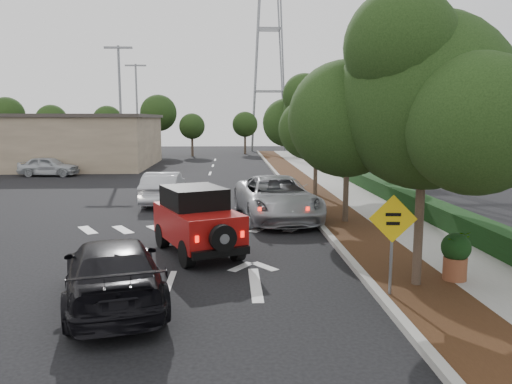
{
  "coord_description": "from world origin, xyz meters",
  "views": [
    {
      "loc": [
        1.44,
        -11.1,
        3.79
      ],
      "look_at": [
        2.17,
        3.0,
        1.73
      ],
      "focal_mm": 35.0,
      "sensor_mm": 36.0,
      "label": 1
    }
  ],
  "objects": [
    {
      "name": "transmission_tower",
      "position": [
        6.0,
        48.0,
        0.0
      ],
      "size": [
        7.0,
        4.0,
        28.0
      ],
      "primitive_type": null,
      "color": "slate",
      "rests_on": "ground"
    },
    {
      "name": "street_tree_far",
      "position": [
        5.6,
        13.0,
        0.0
      ],
      "size": [
        3.4,
        3.4,
        5.62
      ],
      "primitive_type": null,
      "color": "black",
      "rests_on": "ground"
    },
    {
      "name": "silver_suv_ahead",
      "position": [
        3.2,
        7.7,
        0.81
      ],
      "size": [
        3.31,
        6.09,
        1.62
      ],
      "primitive_type": "imported",
      "rotation": [
        0.0,
        0.0,
        0.11
      ],
      "color": "#9D9FA5",
      "rests_on": "ground"
    },
    {
      "name": "parked_suv",
      "position": [
        -10.76,
        22.92,
        0.67
      ],
      "size": [
        4.05,
        1.97,
        1.33
      ],
      "primitive_type": "imported",
      "rotation": [
        0.0,
        0.0,
        1.47
      ],
      "color": "#B7BBBF",
      "rests_on": "ground"
    },
    {
      "name": "light_pole_b",
      "position": [
        -7.5,
        38.0,
        0.0
      ],
      "size": [
        2.0,
        0.22,
        9.0
      ],
      "primitive_type": null,
      "color": "slate",
      "rests_on": "ground"
    },
    {
      "name": "black_suv_oncoming",
      "position": [
        -1.0,
        -1.03,
        0.68
      ],
      "size": [
        3.08,
        5.02,
        1.36
      ],
      "primitive_type": "imported",
      "rotation": [
        0.0,
        0.0,
        3.41
      ],
      "color": "black",
      "rests_on": "ground"
    },
    {
      "name": "sidewalk",
      "position": [
        7.5,
        12.0,
        0.06
      ],
      "size": [
        2.0,
        70.0,
        0.12
      ],
      "primitive_type": "cube",
      "color": "gray",
      "rests_on": "ground"
    },
    {
      "name": "ground",
      "position": [
        0.0,
        0.0,
        0.0
      ],
      "size": [
        120.0,
        120.0,
        0.0
      ],
      "primitive_type": "plane",
      "color": "black",
      "rests_on": "ground"
    },
    {
      "name": "street_tree_mid",
      "position": [
        5.6,
        6.5,
        0.0
      ],
      "size": [
        3.2,
        3.2,
        5.32
      ],
      "primitive_type": null,
      "color": "black",
      "rests_on": "ground"
    },
    {
      "name": "speed_hump_sign",
      "position": [
        4.8,
        -1.13,
        1.48
      ],
      "size": [
        1.0,
        0.12,
        2.14
      ],
      "rotation": [
        0.0,
        0.0,
        -0.09
      ],
      "color": "slate",
      "rests_on": "ground"
    },
    {
      "name": "silver_sedan_oncoming",
      "position": [
        -1.59,
        11.49,
        0.72
      ],
      "size": [
        1.59,
        4.39,
        1.44
      ],
      "primitive_type": "imported",
      "rotation": [
        0.0,
        0.0,
        3.12
      ],
      "color": "#B6B8BF",
      "rests_on": "ground"
    },
    {
      "name": "light_pole_a",
      "position": [
        -6.5,
        26.0,
        0.0
      ],
      "size": [
        2.0,
        0.22,
        9.0
      ],
      "primitive_type": null,
      "color": "slate",
      "rests_on": "ground"
    },
    {
      "name": "red_jeep",
      "position": [
        0.43,
        2.92,
        0.96
      ],
      "size": [
        2.84,
        3.86,
        1.89
      ],
      "rotation": [
        0.0,
        0.0,
        0.41
      ],
      "color": "black",
      "rests_on": "ground"
    },
    {
      "name": "terracotta_planter",
      "position": [
        6.6,
        -0.24,
        0.79
      ],
      "size": [
        0.67,
        0.67,
        1.17
      ],
      "rotation": [
        0.0,
        0.0,
        0.1
      ],
      "color": "brown",
      "rests_on": "ground"
    },
    {
      "name": "planting_strip",
      "position": [
        5.6,
        12.0,
        0.06
      ],
      "size": [
        1.8,
        70.0,
        0.12
      ],
      "primitive_type": "cube",
      "color": "black",
      "rests_on": "ground"
    },
    {
      "name": "curb",
      "position": [
        4.6,
        12.0,
        0.07
      ],
      "size": [
        0.2,
        70.0,
        0.15
      ],
      "primitive_type": "cube",
      "color": "#9E9B93",
      "rests_on": "ground"
    },
    {
      "name": "street_tree_near",
      "position": [
        5.6,
        -0.5,
        0.0
      ],
      "size": [
        3.8,
        3.8,
        5.92
      ],
      "primitive_type": null,
      "color": "black",
      "rests_on": "ground"
    },
    {
      "name": "commercial_building",
      "position": [
        -16.0,
        30.0,
        2.0
      ],
      "size": [
        22.0,
        12.0,
        4.0
      ],
      "primitive_type": "cube",
      "color": "gray",
      "rests_on": "ground"
    },
    {
      "name": "hedge",
      "position": [
        8.9,
        12.0,
        0.4
      ],
      "size": [
        0.8,
        70.0,
        0.8
      ],
      "primitive_type": "cube",
      "color": "black",
      "rests_on": "ground"
    }
  ]
}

